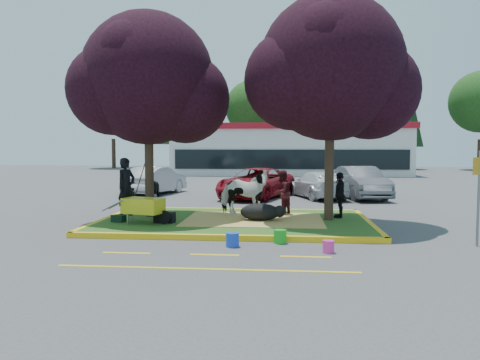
# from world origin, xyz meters

# --- Properties ---
(ground) EXTENTS (90.00, 90.00, 0.00)m
(ground) POSITION_xyz_m (0.00, 0.00, 0.00)
(ground) COLOR #424244
(ground) RESTS_ON ground
(median_island) EXTENTS (8.00, 5.00, 0.15)m
(median_island) POSITION_xyz_m (0.00, 0.00, 0.07)
(median_island) COLOR #254D18
(median_island) RESTS_ON ground
(curb_near) EXTENTS (8.30, 0.16, 0.15)m
(curb_near) POSITION_xyz_m (0.00, -2.58, 0.07)
(curb_near) COLOR yellow
(curb_near) RESTS_ON ground
(curb_far) EXTENTS (8.30, 0.16, 0.15)m
(curb_far) POSITION_xyz_m (0.00, 2.58, 0.07)
(curb_far) COLOR yellow
(curb_far) RESTS_ON ground
(curb_left) EXTENTS (0.16, 5.30, 0.15)m
(curb_left) POSITION_xyz_m (-4.08, 0.00, 0.07)
(curb_left) COLOR yellow
(curb_left) RESTS_ON ground
(curb_right) EXTENTS (0.16, 5.30, 0.15)m
(curb_right) POSITION_xyz_m (4.08, 0.00, 0.07)
(curb_right) COLOR yellow
(curb_right) RESTS_ON ground
(straw_bedding) EXTENTS (4.20, 3.00, 0.01)m
(straw_bedding) POSITION_xyz_m (0.60, 0.00, 0.15)
(straw_bedding) COLOR #D6B458
(straw_bedding) RESTS_ON median_island
(tree_purple_left) EXTENTS (5.06, 4.20, 6.51)m
(tree_purple_left) POSITION_xyz_m (-2.78, 0.38, 4.36)
(tree_purple_left) COLOR black
(tree_purple_left) RESTS_ON median_island
(tree_purple_right) EXTENTS (5.30, 4.40, 6.82)m
(tree_purple_right) POSITION_xyz_m (2.92, 0.18, 4.56)
(tree_purple_right) COLOR black
(tree_purple_right) RESTS_ON median_island
(fire_lane_stripe_a) EXTENTS (1.10, 0.12, 0.01)m
(fire_lane_stripe_a) POSITION_xyz_m (-2.00, -4.20, 0.00)
(fire_lane_stripe_a) COLOR yellow
(fire_lane_stripe_a) RESTS_ON ground
(fire_lane_stripe_b) EXTENTS (1.10, 0.12, 0.01)m
(fire_lane_stripe_b) POSITION_xyz_m (0.00, -4.20, 0.00)
(fire_lane_stripe_b) COLOR yellow
(fire_lane_stripe_b) RESTS_ON ground
(fire_lane_stripe_c) EXTENTS (1.10, 0.12, 0.01)m
(fire_lane_stripe_c) POSITION_xyz_m (2.00, -4.20, 0.00)
(fire_lane_stripe_c) COLOR yellow
(fire_lane_stripe_c) RESTS_ON ground
(fire_lane_long) EXTENTS (6.00, 0.10, 0.01)m
(fire_lane_long) POSITION_xyz_m (0.00, -5.40, 0.00)
(fire_lane_long) COLOR yellow
(fire_lane_long) RESTS_ON ground
(retail_building) EXTENTS (20.40, 8.40, 4.40)m
(retail_building) POSITION_xyz_m (2.00, 27.98, 2.25)
(retail_building) COLOR silver
(retail_building) RESTS_ON ground
(treeline) EXTENTS (46.58, 7.80, 14.63)m
(treeline) POSITION_xyz_m (1.23, 37.61, 7.73)
(treeline) COLOR black
(treeline) RESTS_ON ground
(cow) EXTENTS (1.92, 1.26, 1.49)m
(cow) POSITION_xyz_m (0.21, 0.85, 0.90)
(cow) COLOR silver
(cow) RESTS_ON median_island
(calf) EXTENTS (1.35, 0.97, 0.53)m
(calf) POSITION_xyz_m (0.81, -0.20, 0.41)
(calf) COLOR black
(calf) RESTS_ON median_island
(handler) EXTENTS (0.73, 0.82, 1.89)m
(handler) POSITION_xyz_m (-3.58, 0.42, 1.09)
(handler) COLOR black
(handler) RESTS_ON median_island
(visitor_a) EXTENTS (0.83, 0.89, 1.47)m
(visitor_a) POSITION_xyz_m (1.46, 1.17, 0.89)
(visitor_a) COLOR #3E1117
(visitor_a) RESTS_ON median_island
(visitor_b) EXTENTS (0.53, 0.90, 1.44)m
(visitor_b) POSITION_xyz_m (3.29, 0.68, 0.87)
(visitor_b) COLOR black
(visitor_b) RESTS_ON median_island
(wheelbarrow) EXTENTS (2.00, 0.95, 0.75)m
(wheelbarrow) POSITION_xyz_m (-2.54, -1.09, 0.67)
(wheelbarrow) COLOR black
(wheelbarrow) RESTS_ON median_island
(gear_bag_dark) EXTENTS (0.63, 0.40, 0.30)m
(gear_bag_dark) POSITION_xyz_m (-2.00, -0.81, 0.30)
(gear_bag_dark) COLOR black
(gear_bag_dark) RESTS_ON median_island
(gear_bag_green) EXTENTS (0.44, 0.34, 0.21)m
(gear_bag_green) POSITION_xyz_m (-3.40, -0.84, 0.25)
(gear_bag_green) COLOR black
(gear_bag_green) RESTS_ON median_island
(sign_post) EXTENTS (0.32, 0.07, 2.30)m
(sign_post) POSITION_xyz_m (6.15, -2.70, 1.40)
(sign_post) COLOR slate
(sign_post) RESTS_ON ground
(bucket_green) EXTENTS (0.36, 0.36, 0.34)m
(bucket_green) POSITION_xyz_m (1.43, -2.80, 0.17)
(bucket_green) COLOR green
(bucket_green) RESTS_ON ground
(bucket_pink) EXTENTS (0.27, 0.27, 0.28)m
(bucket_pink) POSITION_xyz_m (2.53, -3.75, 0.14)
(bucket_pink) COLOR #ED349E
(bucket_pink) RESTS_ON ground
(bucket_blue) EXTENTS (0.34, 0.34, 0.34)m
(bucket_blue) POSITION_xyz_m (0.30, -3.31, 0.17)
(bucket_blue) COLOR blue
(bucket_blue) RESTS_ON ground
(car_black) EXTENTS (2.66, 4.72, 1.51)m
(car_black) POSITION_xyz_m (-5.63, 8.93, 0.76)
(car_black) COLOR black
(car_black) RESTS_ON ground
(car_silver) EXTENTS (2.43, 4.52, 1.41)m
(car_silver) POSITION_xyz_m (-4.96, 8.83, 0.71)
(car_silver) COLOR #A0A3A8
(car_silver) RESTS_ON ground
(car_red) EXTENTS (3.92, 5.56, 1.41)m
(car_red) POSITION_xyz_m (0.24, 7.62, 0.70)
(car_red) COLOR maroon
(car_red) RESTS_ON ground
(car_white) EXTENTS (2.97, 4.61, 1.24)m
(car_white) POSITION_xyz_m (3.12, 7.84, 0.62)
(car_white) COLOR silver
(car_white) RESTS_ON ground
(car_grey) EXTENTS (2.32, 4.70, 1.48)m
(car_grey) POSITION_xyz_m (5.09, 7.93, 0.74)
(car_grey) COLOR #585B5F
(car_grey) RESTS_ON ground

